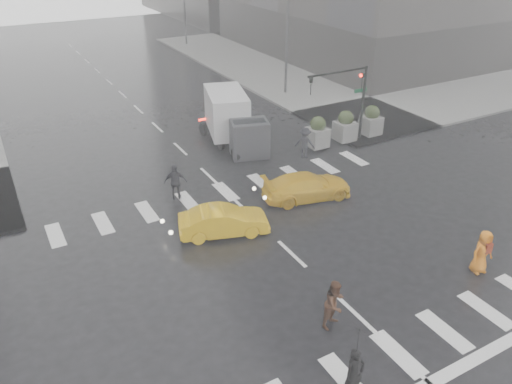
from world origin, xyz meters
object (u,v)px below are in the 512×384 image
pedestrian_orange (482,252)px  taxi_mid (224,221)px  pedestrian_brown (335,304)px  traffic_signal_pole (351,91)px  box_truck (233,119)px

pedestrian_orange → taxi_mid: (-7.26, 7.01, -0.27)m
pedestrian_brown → pedestrian_orange: 6.52m
traffic_signal_pole → taxi_mid: bearing=-153.4°
traffic_signal_pole → pedestrian_brown: size_ratio=2.59×
pedestrian_brown → pedestrian_orange: size_ratio=0.99×
pedestrian_orange → traffic_signal_pole: bearing=83.0°
traffic_signal_pole → taxi_mid: 12.27m
pedestrian_brown → pedestrian_orange: pedestrian_orange is taller
pedestrian_brown → box_truck: (3.96, 15.10, 0.73)m
pedestrian_brown → traffic_signal_pole: bearing=31.3°
pedestrian_brown → box_truck: bearing=56.3°
pedestrian_orange → pedestrian_brown: bearing=-174.7°
pedestrian_orange → box_truck: size_ratio=0.31×
traffic_signal_pole → box_truck: (-6.01, 3.10, -1.62)m
taxi_mid → box_truck: 9.74m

